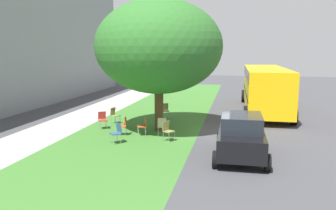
{
  "coord_description": "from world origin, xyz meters",
  "views": [
    {
      "loc": [
        -16.36,
        -1.48,
        3.95
      ],
      "look_at": [
        -0.46,
        1.73,
        1.36
      ],
      "focal_mm": 36.02,
      "sensor_mm": 36.0,
      "label": 1
    }
  ],
  "objects_px": {
    "chair_1": "(143,125)",
    "chair_4": "(168,129)",
    "chair_0": "(114,114)",
    "school_bus": "(265,85)",
    "chair_2": "(162,125)",
    "chair_5": "(117,132)",
    "chair_7": "(103,119)",
    "chair_3": "(124,124)",
    "parked_car": "(241,136)",
    "chair_6": "(165,109)",
    "street_tree": "(159,47)"
  },
  "relations": [
    {
      "from": "chair_5",
      "to": "parked_car",
      "type": "xyz_separation_m",
      "value": [
        -0.95,
        -5.25,
        0.32
      ]
    },
    {
      "from": "chair_3",
      "to": "chair_6",
      "type": "bearing_deg",
      "value": -13.82
    },
    {
      "from": "chair_2",
      "to": "parked_car",
      "type": "relative_size",
      "value": 0.24
    },
    {
      "from": "chair_5",
      "to": "parked_car",
      "type": "relative_size",
      "value": 0.24
    },
    {
      "from": "school_bus",
      "to": "street_tree",
      "type": "bearing_deg",
      "value": 139.98
    },
    {
      "from": "chair_2",
      "to": "parked_car",
      "type": "height_order",
      "value": "parked_car"
    },
    {
      "from": "chair_6",
      "to": "chair_0",
      "type": "bearing_deg",
      "value": 129.48
    },
    {
      "from": "street_tree",
      "to": "chair_6",
      "type": "relative_size",
      "value": 7.34
    },
    {
      "from": "chair_4",
      "to": "parked_car",
      "type": "bearing_deg",
      "value": -119.24
    },
    {
      "from": "chair_2",
      "to": "chair_4",
      "type": "bearing_deg",
      "value": -151.41
    },
    {
      "from": "chair_7",
      "to": "school_bus",
      "type": "xyz_separation_m",
      "value": [
        6.89,
        -8.56,
        1.24
      ]
    },
    {
      "from": "chair_5",
      "to": "chair_4",
      "type": "bearing_deg",
      "value": -68.47
    },
    {
      "from": "chair_0",
      "to": "chair_4",
      "type": "height_order",
      "value": "same"
    },
    {
      "from": "chair_0",
      "to": "chair_5",
      "type": "bearing_deg",
      "value": -158.29
    },
    {
      "from": "chair_2",
      "to": "school_bus",
      "type": "relative_size",
      "value": 0.08
    },
    {
      "from": "school_bus",
      "to": "chair_6",
      "type": "bearing_deg",
      "value": 120.63
    },
    {
      "from": "parked_car",
      "to": "chair_7",
      "type": "bearing_deg",
      "value": 63.42
    },
    {
      "from": "chair_3",
      "to": "chair_5",
      "type": "relative_size",
      "value": 1.0
    },
    {
      "from": "chair_0",
      "to": "school_bus",
      "type": "relative_size",
      "value": 0.08
    },
    {
      "from": "street_tree",
      "to": "chair_2",
      "type": "distance_m",
      "value": 3.83
    },
    {
      "from": "chair_5",
      "to": "chair_7",
      "type": "bearing_deg",
      "value": 33.79
    },
    {
      "from": "chair_7",
      "to": "chair_0",
      "type": "bearing_deg",
      "value": -6.41
    },
    {
      "from": "chair_3",
      "to": "chair_5",
      "type": "bearing_deg",
      "value": -172.81
    },
    {
      "from": "chair_7",
      "to": "chair_2",
      "type": "bearing_deg",
      "value": -105.24
    },
    {
      "from": "chair_2",
      "to": "chair_1",
      "type": "bearing_deg",
      "value": 93.3
    },
    {
      "from": "chair_3",
      "to": "chair_7",
      "type": "height_order",
      "value": "same"
    },
    {
      "from": "chair_0",
      "to": "chair_3",
      "type": "bearing_deg",
      "value": -150.82
    },
    {
      "from": "parked_car",
      "to": "chair_6",
      "type": "bearing_deg",
      "value": 32.41
    },
    {
      "from": "chair_3",
      "to": "chair_4",
      "type": "relative_size",
      "value": 1.0
    },
    {
      "from": "chair_0",
      "to": "chair_2",
      "type": "bearing_deg",
      "value": -125.18
    },
    {
      "from": "chair_2",
      "to": "street_tree",
      "type": "bearing_deg",
      "value": 19.89
    },
    {
      "from": "parked_car",
      "to": "school_bus",
      "type": "relative_size",
      "value": 0.36
    },
    {
      "from": "chair_4",
      "to": "chair_5",
      "type": "distance_m",
      "value": 2.24
    },
    {
      "from": "chair_7",
      "to": "parked_car",
      "type": "relative_size",
      "value": 0.24
    },
    {
      "from": "chair_4",
      "to": "chair_2",
      "type": "bearing_deg",
      "value": 28.59
    },
    {
      "from": "chair_2",
      "to": "chair_6",
      "type": "xyz_separation_m",
      "value": [
        4.27,
        0.74,
        0.0
      ]
    },
    {
      "from": "chair_1",
      "to": "chair_2",
      "type": "height_order",
      "value": "same"
    },
    {
      "from": "chair_1",
      "to": "chair_4",
      "type": "distance_m",
      "value": 1.52
    },
    {
      "from": "chair_1",
      "to": "chair_7",
      "type": "distance_m",
      "value": 2.62
    },
    {
      "from": "chair_0",
      "to": "chair_4",
      "type": "bearing_deg",
      "value": -129.99
    },
    {
      "from": "chair_4",
      "to": "chair_7",
      "type": "height_order",
      "value": "same"
    },
    {
      "from": "parked_car",
      "to": "school_bus",
      "type": "bearing_deg",
      "value": -8.93
    },
    {
      "from": "street_tree",
      "to": "chair_7",
      "type": "xyz_separation_m",
      "value": [
        -0.2,
        2.94,
        -3.64
      ]
    },
    {
      "from": "chair_2",
      "to": "chair_3",
      "type": "relative_size",
      "value": 1.0
    },
    {
      "from": "chair_0",
      "to": "chair_4",
      "type": "distance_m",
      "value": 4.73
    },
    {
      "from": "chair_4",
      "to": "chair_5",
      "type": "height_order",
      "value": "same"
    },
    {
      "from": "chair_0",
      "to": "street_tree",
      "type": "bearing_deg",
      "value": -112.27
    },
    {
      "from": "chair_1",
      "to": "parked_car",
      "type": "xyz_separation_m",
      "value": [
        -2.51,
        -4.5,
        0.32
      ]
    },
    {
      "from": "street_tree",
      "to": "chair_5",
      "type": "xyz_separation_m",
      "value": [
        -2.72,
        1.25,
        -3.64
      ]
    },
    {
      "from": "chair_3",
      "to": "parked_car",
      "type": "height_order",
      "value": "parked_car"
    }
  ]
}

